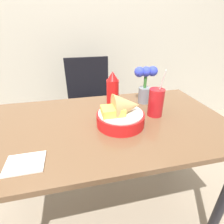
{
  "coord_description": "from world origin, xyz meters",
  "views": [
    {
      "loc": [
        -0.13,
        -0.75,
        1.19
      ],
      "look_at": [
        0.04,
        -0.01,
        0.8
      ],
      "focal_mm": 28.0,
      "sensor_mm": 36.0,
      "label": 1
    }
  ],
  "objects_px": {
    "chair_far_window": "(89,99)",
    "ketchup_bottle": "(113,90)",
    "food_basket": "(122,114)",
    "flower_vase": "(145,82)",
    "drink_cup": "(156,103)"
  },
  "relations": [
    {
      "from": "drink_cup",
      "to": "flower_vase",
      "type": "bearing_deg",
      "value": 88.13
    },
    {
      "from": "chair_far_window",
      "to": "flower_vase",
      "type": "bearing_deg",
      "value": -64.38
    },
    {
      "from": "food_basket",
      "to": "ketchup_bottle",
      "type": "relative_size",
      "value": 1.11
    },
    {
      "from": "flower_vase",
      "to": "chair_far_window",
      "type": "bearing_deg",
      "value": 115.62
    },
    {
      "from": "chair_far_window",
      "to": "ketchup_bottle",
      "type": "relative_size",
      "value": 4.3
    },
    {
      "from": "chair_far_window",
      "to": "drink_cup",
      "type": "xyz_separation_m",
      "value": [
        0.29,
        -0.78,
        0.27
      ]
    },
    {
      "from": "food_basket",
      "to": "drink_cup",
      "type": "relative_size",
      "value": 0.92
    },
    {
      "from": "drink_cup",
      "to": "flower_vase",
      "type": "relative_size",
      "value": 1.13
    },
    {
      "from": "food_basket",
      "to": "ketchup_bottle",
      "type": "height_order",
      "value": "ketchup_bottle"
    },
    {
      "from": "chair_far_window",
      "to": "drink_cup",
      "type": "relative_size",
      "value": 3.56
    },
    {
      "from": "food_basket",
      "to": "flower_vase",
      "type": "height_order",
      "value": "flower_vase"
    },
    {
      "from": "ketchup_bottle",
      "to": "flower_vase",
      "type": "xyz_separation_m",
      "value": [
        0.2,
        0.01,
        0.03
      ]
    },
    {
      "from": "flower_vase",
      "to": "drink_cup",
      "type": "bearing_deg",
      "value": -91.87
    },
    {
      "from": "chair_far_window",
      "to": "drink_cup",
      "type": "height_order",
      "value": "drink_cup"
    },
    {
      "from": "food_basket",
      "to": "drink_cup",
      "type": "xyz_separation_m",
      "value": [
        0.2,
        0.06,
        0.01
      ]
    }
  ]
}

